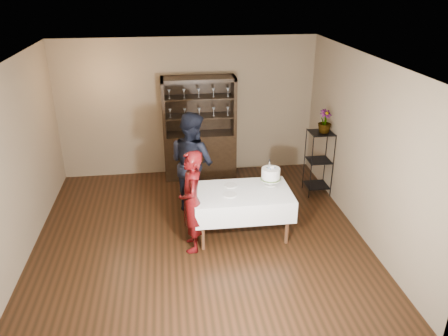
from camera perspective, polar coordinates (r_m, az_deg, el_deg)
The scene contains 14 objects.
floor at distance 6.92m, azimuth -3.18°, elevation -8.82°, with size 5.00×5.00×0.00m, color black.
ceiling at distance 5.91m, azimuth -3.79°, elevation 13.76°, with size 5.00×5.00×0.00m, color white.
back_wall at distance 8.65m, azimuth -4.76°, elevation 7.85°, with size 5.00×0.02×2.70m, color #74624A.
wall_left at distance 6.62m, azimuth -25.57°, elevation 0.32°, with size 0.02×5.00×2.70m, color #74624A.
wall_right at distance 6.91m, azimuth 17.69°, elevation 2.54°, with size 0.02×5.00×2.70m, color #74624A.
china_hutch at distance 8.64m, azimuth -3.18°, elevation 3.09°, with size 1.40×0.48×2.00m.
plant_etagere at distance 8.11m, azimuth 12.26°, elevation 1.00°, with size 0.42×0.42×1.20m.
cake_table at distance 6.68m, azimuth 2.34°, elevation -4.42°, with size 1.49×0.92×0.74m.
woman at distance 6.27m, azimuth -4.23°, elevation -4.41°, with size 0.56×0.37×1.54m, color #3B050B.
man at distance 7.31m, azimuth -4.20°, elevation 0.77°, with size 0.84×0.66×1.74m, color black.
cake at distance 6.76m, azimuth 6.12°, elevation -0.86°, with size 0.32×0.32×0.44m.
plate_near at distance 6.49m, azimuth 0.77°, elevation -3.52°, with size 0.21×0.21×0.01m, color white.
plate_far at distance 6.77m, azimuth 0.88°, elevation -2.28°, with size 0.20×0.20×0.01m, color white.
potted_plant at distance 7.85m, azimuth 13.03°, elevation 5.95°, with size 0.23×0.23×0.41m, color #47622F.
Camera 1 is at (-0.39, -5.80, 3.75)m, focal length 35.00 mm.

